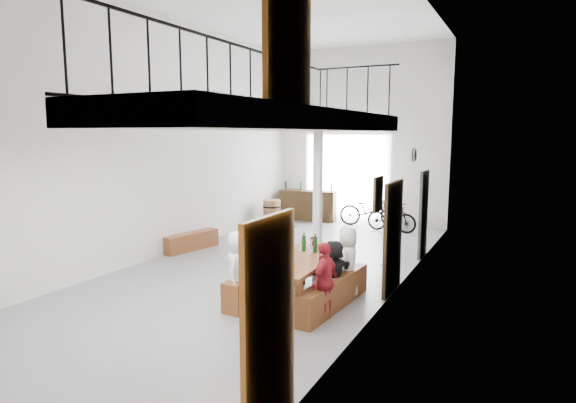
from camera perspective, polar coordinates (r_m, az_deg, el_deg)
The scene contains 24 objects.
floor at distance 10.29m, azimuth -2.30°, elevation -7.94°, with size 12.00×12.00×0.00m, color slate.
room_walls at distance 9.91m, azimuth -2.42°, elevation 12.22°, with size 12.00×12.00×12.00m.
gateway_portal at distance 15.56m, azimuth 6.95°, elevation 2.71°, with size 2.80×0.08×2.80m, color white.
right_wall_decor at distance 7.19m, azimuth 9.43°, elevation -0.79°, with size 0.07×8.28×5.07m.
balcony at distance 6.20m, azimuth -0.29°, elevation 9.25°, with size 1.52×5.62×4.00m.
tasting_table at distance 8.07m, azimuth 1.56°, elevation -7.23°, with size 0.98×2.28×0.79m.
bench_inner at distance 8.56m, azimuth -2.62°, elevation -9.52°, with size 0.35×2.16×0.50m, color brown.
bench_wall at distance 8.03m, azimuth 5.48°, elevation -10.75°, with size 0.28×2.18×0.50m, color brown.
tableware at distance 8.20m, azimuth 1.59°, elevation -5.42°, with size 0.43×1.50×0.35m.
side_bench at distance 12.07m, azimuth -11.40°, elevation -4.64°, with size 0.33×1.53×0.43m, color brown.
oak_barrel at distance 14.84m, azimuth -1.94°, elevation -1.37°, with size 0.55×0.55×0.81m.
serving_counter at distance 15.85m, azimuth 2.39°, elevation -0.45°, with size 1.86×0.52×0.98m, color #3C2813.
counter_bottles at distance 15.77m, azimuth 2.40°, elevation 1.82°, with size 1.61×0.25×0.28m.
guest_left_a at distance 7.89m, azimuth -5.92°, elevation -8.10°, with size 0.63×0.41×1.29m, color white.
guest_left_b at distance 8.41m, azimuth -3.53°, elevation -7.49°, with size 0.42×0.28×1.16m, color teal.
guest_left_c at distance 8.72m, azimuth -2.04°, elevation -7.28°, with size 0.51×0.40×1.06m, color white.
guest_left_d at distance 9.17m, azimuth -0.43°, elevation -5.78°, with size 0.83×0.48×1.28m, color teal.
guest_right_a at distance 7.44m, azimuth 4.39°, elevation -9.38°, with size 0.71×0.30×1.21m, color maroon.
guest_right_b at distance 8.04m, azimuth 5.44°, elevation -8.45°, with size 1.03×0.33×1.11m, color black.
guest_right_c at distance 8.47m, azimuth 7.07°, elevation -7.16°, with size 0.61×0.39×1.24m, color white.
host_standing at distance 6.44m, azimuth -2.49°, elevation -9.47°, with size 0.65×0.43×1.79m, color #434C2B.
potted_plant at distance 9.76m, azimuth 11.83°, elevation -7.84°, with size 0.34×0.30×0.38m, color #1C541F.
bicycle_near at distance 15.00m, azimuth 9.74°, elevation -1.02°, with size 0.66×1.89×0.99m, color black.
bicycle_far at distance 14.23m, azimuth 12.15°, elevation -1.77°, with size 0.42×1.50×0.90m, color black.
Camera 1 is at (4.77, -8.66, 2.83)m, focal length 30.00 mm.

